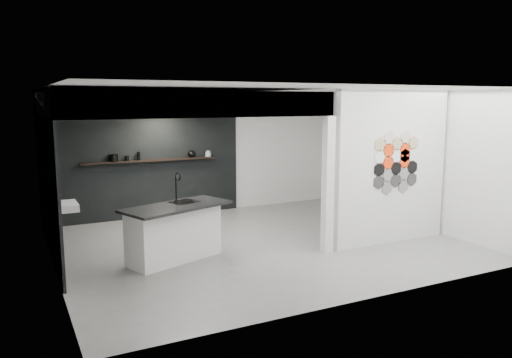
% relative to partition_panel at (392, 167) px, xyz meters
% --- Properties ---
extents(floor, '(7.00, 6.00, 0.01)m').
position_rel_partition_panel_xyz_m(floor, '(-2.23, 1.00, -1.40)').
color(floor, slate).
extents(partition_panel, '(2.45, 0.15, 2.80)m').
position_rel_partition_panel_xyz_m(partition_panel, '(0.00, 0.00, 0.00)').
color(partition_panel, silver).
rests_on(partition_panel, floor).
extents(bay_clad_back, '(4.40, 0.04, 2.35)m').
position_rel_partition_panel_xyz_m(bay_clad_back, '(-3.52, 3.97, -0.22)').
color(bay_clad_back, black).
rests_on(bay_clad_back, floor).
extents(bay_clad_left, '(0.04, 4.00, 2.35)m').
position_rel_partition_panel_xyz_m(bay_clad_left, '(-5.70, 2.00, -0.22)').
color(bay_clad_left, black).
rests_on(bay_clad_left, floor).
extents(bulkhead, '(4.40, 4.00, 0.40)m').
position_rel_partition_panel_xyz_m(bulkhead, '(-3.52, 2.00, 1.15)').
color(bulkhead, silver).
rests_on(bulkhead, corner_column).
extents(corner_column, '(0.16, 0.16, 2.35)m').
position_rel_partition_panel_xyz_m(corner_column, '(-1.41, 0.00, -0.22)').
color(corner_column, silver).
rests_on(corner_column, floor).
extents(fascia_beam, '(4.40, 0.16, 0.40)m').
position_rel_partition_panel_xyz_m(fascia_beam, '(-3.52, 0.08, 1.15)').
color(fascia_beam, silver).
rests_on(fascia_beam, corner_column).
extents(wall_basin, '(0.40, 0.60, 0.12)m').
position_rel_partition_panel_xyz_m(wall_basin, '(-5.46, 1.80, -0.55)').
color(wall_basin, silver).
rests_on(wall_basin, bay_clad_left).
extents(display_shelf, '(3.00, 0.15, 0.04)m').
position_rel_partition_panel_xyz_m(display_shelf, '(-3.43, 3.87, -0.10)').
color(display_shelf, black).
rests_on(display_shelf, bay_clad_back).
extents(kitchen_island, '(1.92, 1.33, 1.42)m').
position_rel_partition_panel_xyz_m(kitchen_island, '(-3.90, 0.74, -0.92)').
color(kitchen_island, silver).
rests_on(kitchen_island, floor).
extents(stockpot, '(0.24, 0.24, 0.15)m').
position_rel_partition_panel_xyz_m(stockpot, '(-4.24, 3.87, -0.00)').
color(stockpot, black).
rests_on(stockpot, display_shelf).
extents(kettle, '(0.24, 0.24, 0.16)m').
position_rel_partition_panel_xyz_m(kettle, '(-2.48, 3.87, -0.00)').
color(kettle, black).
rests_on(kettle, display_shelf).
extents(glass_bowl, '(0.14, 0.14, 0.10)m').
position_rel_partition_panel_xyz_m(glass_bowl, '(-2.08, 3.87, -0.03)').
color(glass_bowl, gray).
rests_on(glass_bowl, display_shelf).
extents(glass_vase, '(0.12, 0.12, 0.14)m').
position_rel_partition_panel_xyz_m(glass_vase, '(-2.08, 3.87, -0.01)').
color(glass_vase, gray).
rests_on(glass_vase, display_shelf).
extents(bottle_dark, '(0.09, 0.09, 0.18)m').
position_rel_partition_panel_xyz_m(bottle_dark, '(-3.70, 3.87, 0.01)').
color(bottle_dark, black).
rests_on(bottle_dark, display_shelf).
extents(utensil_cup, '(0.10, 0.10, 0.11)m').
position_rel_partition_panel_xyz_m(utensil_cup, '(-3.95, 3.87, -0.03)').
color(utensil_cup, black).
rests_on(utensil_cup, display_shelf).
extents(hex_tile_cluster, '(1.04, 0.02, 1.16)m').
position_rel_partition_panel_xyz_m(hex_tile_cluster, '(0.03, -0.09, 0.10)').
color(hex_tile_cluster, '#2D2D2D').
rests_on(hex_tile_cluster, partition_panel).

